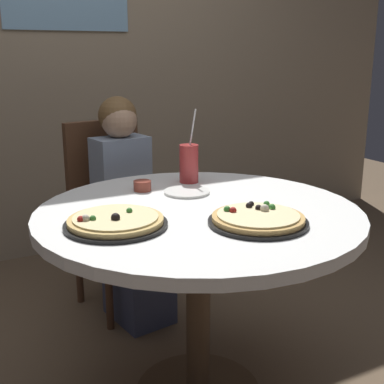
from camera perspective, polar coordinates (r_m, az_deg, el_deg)
name	(u,v)px	position (r m, az deg, el deg)	size (l,w,h in m)	color
wall_with_window	(61,23)	(3.40, -14.37, 17.73)	(5.20, 0.14, 2.90)	gray
dining_table	(198,237)	(1.83, 0.73, -5.07)	(1.14, 1.14, 0.75)	white
chair_wooden	(113,204)	(2.65, -8.82, -1.34)	(0.46, 0.46, 0.95)	brown
diner_child	(130,222)	(2.51, -6.91, -3.33)	(0.30, 0.43, 1.08)	#3F4766
pizza_veggie	(258,219)	(1.65, 7.35, -3.00)	(0.32, 0.32, 0.05)	black
pizza_cheese	(115,222)	(1.63, -8.52, -3.29)	(0.33, 0.33, 0.05)	black
soda_cup	(189,163)	(2.15, -0.34, 3.21)	(0.08, 0.08, 0.31)	#B73333
sauce_bowl	(142,186)	(2.04, -5.55, 0.70)	(0.07, 0.07, 0.04)	brown
plate_small	(187,192)	(2.00, -0.58, 0.02)	(0.18, 0.18, 0.01)	white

